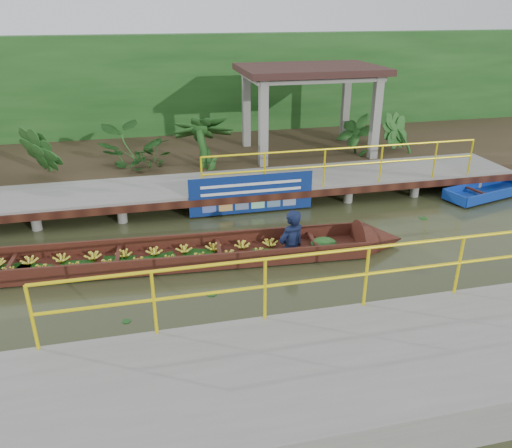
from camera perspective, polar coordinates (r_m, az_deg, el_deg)
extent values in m
plane|color=#2D3118|center=(10.67, 1.16, -3.95)|extent=(80.00, 80.00, 0.00)
cube|color=#372A1B|center=(17.47, -4.97, 7.97)|extent=(30.00, 8.00, 0.45)
cube|color=gray|center=(13.62, -2.47, 4.63)|extent=(16.00, 2.00, 0.15)
cube|color=black|center=(12.72, -1.61, 2.85)|extent=(16.00, 0.12, 0.18)
cylinder|color=yellow|center=(13.21, 10.19, 8.54)|extent=(7.50, 0.05, 0.05)
cylinder|color=yellow|center=(13.33, 10.05, 6.68)|extent=(7.50, 0.05, 0.05)
cylinder|color=yellow|center=(13.34, 10.03, 6.47)|extent=(0.05, 0.05, 1.00)
cylinder|color=gray|center=(14.71, -26.71, 2.35)|extent=(0.24, 0.24, 0.55)
cylinder|color=gray|center=(12.87, -19.51, 0.71)|extent=(0.24, 0.24, 0.55)
cylinder|color=gray|center=(14.35, -18.98, 3.15)|extent=(0.24, 0.24, 0.55)
cylinder|color=gray|center=(12.77, -10.61, 1.54)|extent=(0.24, 0.24, 0.55)
cylinder|color=gray|center=(14.26, -11.00, 3.91)|extent=(0.24, 0.24, 0.55)
cylinder|color=gray|center=(12.98, -1.77, 2.33)|extent=(0.24, 0.24, 0.55)
cylinder|color=gray|center=(14.45, -3.05, 4.59)|extent=(0.24, 0.24, 0.55)
cylinder|color=gray|center=(13.49, 6.59, 3.03)|extent=(0.24, 0.24, 0.55)
cylinder|color=gray|center=(14.91, 4.56, 5.16)|extent=(0.24, 0.24, 0.55)
cylinder|color=gray|center=(14.26, 14.21, 3.61)|extent=(0.24, 0.24, 0.55)
cylinder|color=gray|center=(15.61, 11.61, 5.61)|extent=(0.24, 0.24, 0.55)
cylinder|color=gray|center=(15.26, 20.94, 4.06)|extent=(0.24, 0.24, 0.55)
cylinder|color=gray|center=(16.53, 17.98, 5.94)|extent=(0.24, 0.24, 0.55)
cylinder|color=gray|center=(12.98, -1.77, 2.33)|extent=(0.24, 0.24, 0.55)
cube|color=gray|center=(7.59, 17.07, -15.45)|extent=(18.00, 2.40, 0.70)
cylinder|color=yellow|center=(7.71, 14.16, -2.49)|extent=(10.00, 0.05, 0.05)
cylinder|color=yellow|center=(7.92, 13.83, -5.41)|extent=(10.00, 0.05, 0.05)
cylinder|color=yellow|center=(7.94, 13.80, -5.73)|extent=(0.05, 0.05, 1.00)
cube|color=gray|center=(15.06, 0.85, 10.89)|extent=(0.25, 0.25, 2.80)
cube|color=gray|center=(16.30, 13.47, 11.24)|extent=(0.25, 0.25, 2.80)
cube|color=gray|center=(17.35, -1.11, 12.62)|extent=(0.25, 0.25, 2.80)
cube|color=gray|center=(18.43, 10.18, 12.92)|extent=(0.25, 0.25, 2.80)
cube|color=gray|center=(16.48, 6.17, 16.47)|extent=(4.00, 2.60, 0.12)
cube|color=#361E1B|center=(16.45, 6.20, 17.16)|extent=(4.40, 3.00, 0.20)
cube|color=#174416|center=(19.52, -6.30, 14.93)|extent=(30.00, 0.80, 4.00)
cube|color=black|center=(10.63, -9.84, -4.06)|extent=(8.40, 1.57, 0.06)
cube|color=black|center=(11.04, -9.92, -2.14)|extent=(8.34, 0.59, 0.36)
cube|color=black|center=(10.10, -9.87, -4.70)|extent=(8.34, 0.59, 0.36)
cone|color=black|center=(11.47, 13.98, -1.83)|extent=(1.11, 1.07, 1.00)
ellipsoid|color=#174416|center=(11.03, 7.73, -2.25)|extent=(0.61, 0.50, 0.27)
imported|color=#0E1635|center=(10.50, 4.16, 1.58)|extent=(0.79, 0.67, 1.83)
cube|color=#0E339C|center=(15.50, 24.94, 3.18)|extent=(2.80, 1.47, 0.09)
cube|color=#0E339C|center=(15.69, 23.88, 4.02)|extent=(2.61, 0.74, 0.27)
cube|color=#0E339C|center=(15.25, 26.17, 3.06)|extent=(2.61, 0.74, 0.27)
cube|color=#0E339C|center=(14.45, 21.71, 2.78)|extent=(0.26, 0.79, 0.27)
cube|color=black|center=(15.11, 23.98, 3.43)|extent=(0.29, 0.80, 0.04)
cube|color=navy|center=(12.71, -0.50, 3.46)|extent=(3.21, 0.03, 1.00)
cube|color=white|center=(12.60, -0.48, 4.58)|extent=(2.61, 0.01, 0.07)
cube|color=white|center=(12.66, -0.48, 3.72)|extent=(2.61, 0.01, 0.07)
imported|color=#174416|center=(15.17, -22.99, 7.40)|extent=(1.14, 1.14, 1.43)
imported|color=#174416|center=(14.94, -13.47, 8.41)|extent=(1.14, 1.14, 1.43)
imported|color=#174416|center=(15.05, -5.77, 9.05)|extent=(1.14, 1.14, 1.43)
imported|color=#174416|center=(16.43, 12.03, 9.91)|extent=(1.14, 1.14, 1.43)
imported|color=#174416|center=(17.11, 16.67, 9.99)|extent=(1.14, 1.14, 1.43)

